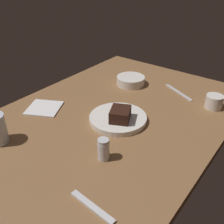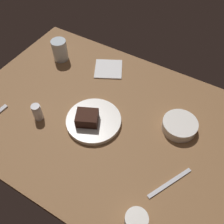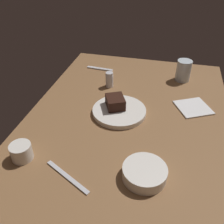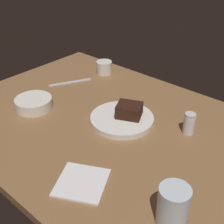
% 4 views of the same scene
% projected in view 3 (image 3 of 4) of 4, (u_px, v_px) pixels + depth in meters
% --- Properties ---
extents(dining_table, '(1.20, 0.84, 0.03)m').
position_uv_depth(dining_table, '(128.00, 121.00, 1.04)').
color(dining_table, brown).
rests_on(dining_table, ground).
extents(dessert_plate, '(0.23, 0.23, 0.02)m').
position_uv_depth(dessert_plate, '(119.00, 111.00, 1.06)').
color(dessert_plate, white).
rests_on(dessert_plate, dining_table).
extents(chocolate_cake_slice, '(0.11, 0.10, 0.05)m').
position_uv_depth(chocolate_cake_slice, '(115.00, 102.00, 1.05)').
color(chocolate_cake_slice, black).
rests_on(chocolate_cake_slice, dessert_plate).
extents(salt_shaker, '(0.04, 0.04, 0.08)m').
position_uv_depth(salt_shaker, '(109.00, 80.00, 1.22)').
color(salt_shaker, silver).
rests_on(salt_shaker, dining_table).
extents(water_glass, '(0.07, 0.07, 0.11)m').
position_uv_depth(water_glass, '(183.00, 71.00, 1.27)').
color(water_glass, silver).
rests_on(water_glass, dining_table).
extents(side_bowl, '(0.14, 0.14, 0.04)m').
position_uv_depth(side_bowl, '(145.00, 173.00, 0.77)').
color(side_bowl, white).
rests_on(side_bowl, dining_table).
extents(coffee_cup, '(0.07, 0.07, 0.06)m').
position_uv_depth(coffee_cup, '(21.00, 152.00, 0.84)').
color(coffee_cup, silver).
rests_on(coffee_cup, dining_table).
extents(dessert_spoon, '(0.03, 0.15, 0.01)m').
position_uv_depth(dessert_spoon, '(100.00, 69.00, 1.40)').
color(dessert_spoon, silver).
rests_on(dessert_spoon, dining_table).
extents(butter_knife, '(0.10, 0.18, 0.01)m').
position_uv_depth(butter_knife, '(67.00, 177.00, 0.78)').
color(butter_knife, silver).
rests_on(butter_knife, dining_table).
extents(folded_napkin, '(0.18, 0.18, 0.01)m').
position_uv_depth(folded_napkin, '(193.00, 108.00, 1.09)').
color(folded_napkin, white).
rests_on(folded_napkin, dining_table).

